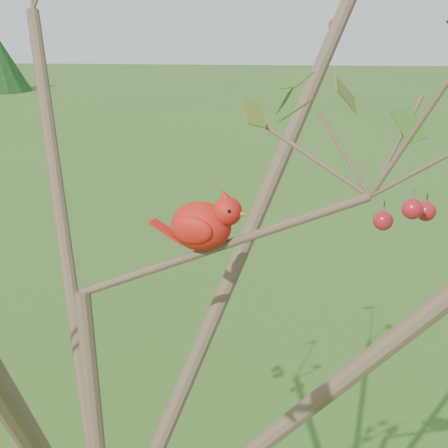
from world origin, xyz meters
name	(u,v)px	position (x,y,z in m)	size (l,w,h in m)	color
crabapple_tree	(94,239)	(0.03, -0.02, 2.12)	(2.35, 2.05, 2.95)	#473226
cardinal	(204,224)	(0.23, 0.08, 2.13)	(0.21, 0.13, 0.15)	red
distant_trees	(272,51)	(-0.36, 24.87, 1.48)	(41.52, 13.57, 3.41)	#473226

